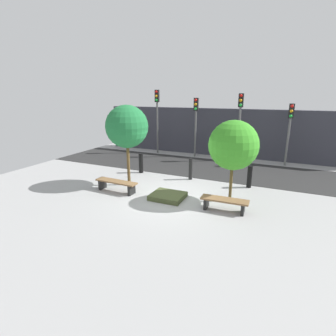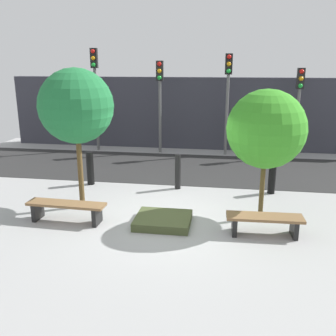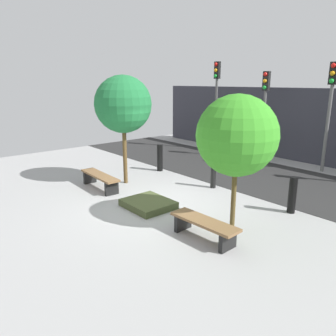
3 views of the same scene
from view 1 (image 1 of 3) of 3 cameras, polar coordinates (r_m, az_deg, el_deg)
name	(u,v)px [view 1 (image 1 of 3)]	position (r m, az deg, el deg)	size (l,w,h in m)	color
ground_plane	(169,197)	(10.40, 0.28, -6.35)	(18.00, 18.00, 0.00)	#9D9D9D
road_strip	(204,167)	(14.61, 7.88, 0.12)	(18.00, 4.06, 0.01)	#292929
building_facade	(220,132)	(17.50, 11.29, 7.63)	(16.20, 0.50, 3.03)	#33333D
bench_left	(116,184)	(11.06, -11.16, -3.40)	(1.87, 0.49, 0.47)	black
bench_right	(224,202)	(9.34, 12.19, -7.32)	(1.64, 0.53, 0.44)	black
planter_bed	(168,196)	(10.24, -0.05, -6.14)	(1.26, 1.09, 0.19)	#424B2A
tree_behind_left_bench	(127,127)	(11.33, -8.95, 8.85)	(1.82, 1.82, 3.50)	brown
tree_behind_right_bench	(233,145)	(9.72, 14.06, 4.81)	(1.80, 1.80, 3.05)	#514120
bollard_far_left	(141,163)	(13.49, -5.92, 1.08)	(0.22, 0.22, 1.02)	black
bollard_left	(191,169)	(12.39, 4.93, -0.18)	(0.17, 0.17, 1.04)	black
bollard_center	(249,177)	(11.82, 17.32, -1.86)	(0.20, 0.20, 0.96)	black
traffic_light_west	(157,111)	(17.76, -2.38, 12.39)	(0.28, 0.27, 4.18)	#505050
traffic_light_mid_west	(196,117)	(16.74, 6.05, 11.05)	(0.28, 0.27, 3.69)	#5C5C5C
traffic_light_mid_east	(240,115)	(16.09, 15.38, 10.98)	(0.28, 0.27, 3.96)	slate
traffic_light_east	(290,123)	(15.91, 25.00, 8.80)	(0.28, 0.27, 3.43)	slate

